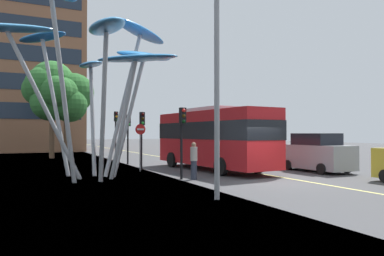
{
  "coord_description": "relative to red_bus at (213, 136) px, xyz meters",
  "views": [
    {
      "loc": [
        -10.36,
        -13.19,
        2.2
      ],
      "look_at": [
        -1.54,
        5.64,
        2.5
      ],
      "focal_mm": 34.29,
      "sensor_mm": 36.0,
      "label": 1
    }
  ],
  "objects": [
    {
      "name": "no_entry_sign",
      "position": [
        -4.11,
        1.19,
        -0.22
      ],
      "size": [
        0.6,
        0.12,
        2.73
      ],
      "color": "gray",
      "rests_on": "ground"
    },
    {
      "name": "tree_pavement_near",
      "position": [
        -6.59,
        14.93,
        3.5
      ],
      "size": [
        4.75,
        4.84,
        7.71
      ],
      "color": "brown",
      "rests_on": "ground"
    },
    {
      "name": "traffic_light_opposite",
      "position": [
        -3.49,
        9.85,
        0.81
      ],
      "size": [
        0.28,
        0.42,
        3.93
      ],
      "color": "black",
      "rests_on": "ground"
    },
    {
      "name": "red_bus",
      "position": [
        0.0,
        0.0,
        0.0
      ],
      "size": [
        3.33,
        9.8,
        3.73
      ],
      "color": "red",
      "rests_on": "ground"
    },
    {
      "name": "leaf_sculpture",
      "position": [
        -7.01,
        -1.18,
        4.38
      ],
      "size": [
        11.18,
        9.58,
        8.62
      ],
      "color": "#9EA0A5",
      "rests_on": "ground"
    },
    {
      "name": "car_parked_far",
      "position": [
        5.12,
        2.77,
        -1.07
      ],
      "size": [
        1.94,
        4.16,
        2.06
      ],
      "color": "#2D5138",
      "rests_on": "ground"
    },
    {
      "name": "traffic_light_kerb_far",
      "position": [
        -3.74,
        2.07,
        0.49
      ],
      "size": [
        0.28,
        0.42,
        3.48
      ],
      "color": "black",
      "rests_on": "ground"
    },
    {
      "name": "car_side_street",
      "position": [
        5.42,
        9.19,
        -1.1
      ],
      "size": [
        2.04,
        4.57,
        1.98
      ],
      "color": "maroon",
      "rests_on": "ground"
    },
    {
      "name": "street_lamp",
      "position": [
        -4.09,
        -8.56,
        3.18
      ],
      "size": [
        1.73,
        0.44,
        8.25
      ],
      "color": "gray",
      "rests_on": "ground"
    },
    {
      "name": "pedestrian",
      "position": [
        -2.9,
        -3.47,
        -1.14
      ],
      "size": [
        0.34,
        0.34,
        1.77
      ],
      "color": "#2D3342",
      "rests_on": "ground"
    },
    {
      "name": "traffic_light_kerb_near",
      "position": [
        -3.42,
        -3.29,
        0.45
      ],
      "size": [
        0.28,
        0.42,
        3.42
      ],
      "color": "black",
      "rests_on": "ground"
    },
    {
      "name": "car_parked_mid",
      "position": [
        5.06,
        -3.17,
        -0.99
      ],
      "size": [
        2.06,
        4.36,
        2.2
      ],
      "color": "gray",
      "rests_on": "ground"
    },
    {
      "name": "tree_pavement_far",
      "position": [
        -8.0,
        15.88,
        4.07
      ],
      "size": [
        5.05,
        4.34,
        8.75
      ],
      "color": "brown",
      "rests_on": "ground"
    },
    {
      "name": "ground",
      "position": [
        -0.75,
        -6.06,
        -2.08
      ],
      "size": [
        120.0,
        240.0,
        0.1
      ],
      "color": "#424244"
    },
    {
      "name": "traffic_light_island_mid",
      "position": [
        -3.48,
        6.16,
        0.51
      ],
      "size": [
        0.28,
        0.42,
        3.5
      ],
      "color": "black",
      "rests_on": "ground"
    }
  ]
}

